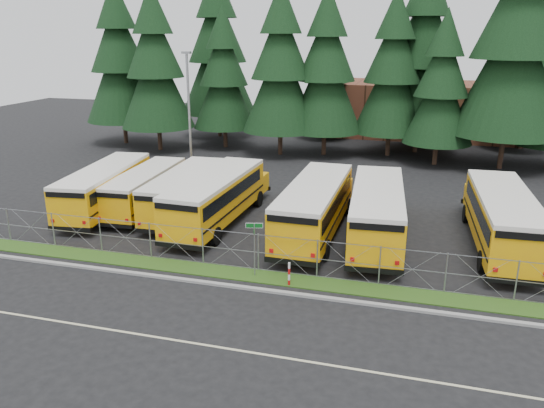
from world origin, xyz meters
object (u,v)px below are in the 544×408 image
at_px(bus_1, 148,190).
at_px(bus_6, 377,213).
at_px(light_standard, 189,113).
at_px(bus_5, 316,208).
at_px(bus_0, 108,188).
at_px(striped_bollard, 289,274).
at_px(bus_east, 501,220).
at_px(street_sign, 254,238).
at_px(bus_2, 187,193).
at_px(bus_3, 219,199).

relative_size(bus_1, bus_6, 0.85).
height_order(bus_6, light_standard, light_standard).
bearing_deg(light_standard, bus_5, -37.63).
relative_size(bus_0, striped_bollard, 9.59).
xyz_separation_m(bus_east, light_standard, (-22.27, 8.58, 3.87)).
bearing_deg(striped_bollard, light_standard, 126.64).
relative_size(bus_6, light_standard, 1.21).
relative_size(street_sign, light_standard, 0.28).
bearing_deg(street_sign, bus_2, 131.90).
bearing_deg(bus_6, bus_5, 177.27).
height_order(bus_1, bus_east, bus_east).
distance_m(bus_5, bus_6, 3.56).
height_order(bus_3, bus_east, bus_east).
relative_size(bus_5, bus_east, 0.99).
height_order(street_sign, light_standard, light_standard).
bearing_deg(bus_1, bus_3, -15.92).
bearing_deg(street_sign, bus_east, 30.77).
distance_m(striped_bollard, light_standard, 20.89).
distance_m(bus_0, bus_2, 5.48).
height_order(bus_0, bus_east, bus_east).
relative_size(bus_1, bus_2, 0.95).
xyz_separation_m(bus_0, striped_bollard, (14.48, -7.78, -0.91)).
height_order(bus_east, light_standard, light_standard).
distance_m(bus_5, street_sign, 6.74).
relative_size(bus_east, light_standard, 1.23).
xyz_separation_m(bus_1, bus_5, (11.87, -1.61, 0.25)).
relative_size(bus_east, striped_bollard, 10.35).
bearing_deg(bus_2, light_standard, 109.08).
bearing_deg(bus_6, bus_east, 0.96).
relative_size(bus_2, bus_east, 0.88).
bearing_deg(bus_2, bus_6, -9.01).
relative_size(bus_1, bus_east, 0.84).
distance_m(bus_5, bus_east, 10.29).
xyz_separation_m(bus_3, street_sign, (4.47, -6.81, 0.45)).
bearing_deg(bus_east, bus_5, -178.30).
bearing_deg(bus_6, bus_2, 169.41).
bearing_deg(bus_0, striped_bollard, -35.13).
distance_m(bus_3, bus_6, 9.80).
xyz_separation_m(bus_2, striped_bollard, (9.06, -8.55, -0.84)).
distance_m(bus_0, bus_east, 24.63).
xyz_separation_m(bus_1, light_standard, (-0.13, 7.63, 4.14)).
relative_size(bus_5, light_standard, 1.22).
distance_m(bus_3, bus_5, 6.24).
bearing_deg(street_sign, bus_6, 51.02).
xyz_separation_m(bus_0, bus_5, (14.36, -0.74, 0.11)).
bearing_deg(bus_2, striped_bollard, -45.85).
xyz_separation_m(street_sign, striped_bollard, (1.88, -0.55, -1.43)).
bearing_deg(bus_0, bus_2, 1.21).
bearing_deg(street_sign, bus_3, 123.30).
bearing_deg(bus_2, bus_5, -12.08).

